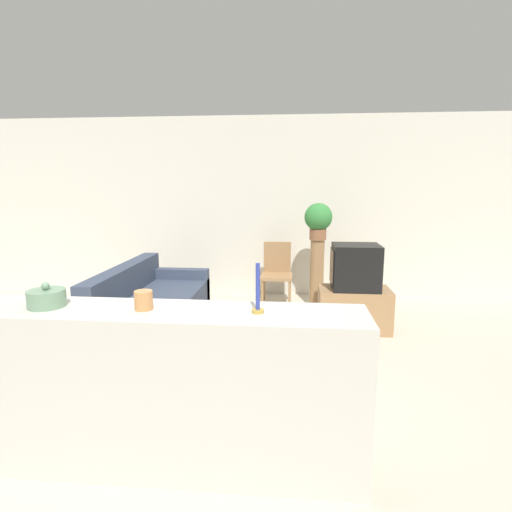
% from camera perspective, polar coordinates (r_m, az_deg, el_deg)
% --- Properties ---
extents(ground_plane, '(14.00, 14.00, 0.00)m').
position_cam_1_polar(ground_plane, '(3.27, -9.44, -21.26)').
color(ground_plane, beige).
extents(wall_back, '(9.00, 0.06, 2.70)m').
position_cam_1_polar(wall_back, '(6.18, -1.74, 6.98)').
color(wall_back, beige).
rests_on(wall_back, ground_plane).
extents(couch, '(0.91, 1.90, 0.76)m').
position_cam_1_polar(couch, '(4.89, -14.76, -7.16)').
color(couch, '#384256').
rests_on(couch, ground_plane).
extents(tv_stand, '(0.82, 0.47, 0.50)m').
position_cam_1_polar(tv_stand, '(4.88, 13.80, -7.38)').
color(tv_stand, '#9E754C').
rests_on(tv_stand, ground_plane).
extents(television, '(0.54, 0.45, 0.52)m').
position_cam_1_polar(television, '(4.75, 13.98, -1.52)').
color(television, black).
rests_on(television, tv_stand).
extents(wooden_chair, '(0.44, 0.44, 0.87)m').
position_cam_1_polar(wooden_chair, '(5.76, 2.99, -2.06)').
color(wooden_chair, '#9E754C').
rests_on(wooden_chair, ground_plane).
extents(plant_stand, '(0.19, 0.19, 0.95)m').
position_cam_1_polar(plant_stand, '(5.62, 8.68, -2.48)').
color(plant_stand, '#9E754C').
rests_on(plant_stand, ground_plane).
extents(potted_plant, '(0.38, 0.38, 0.50)m').
position_cam_1_polar(potted_plant, '(5.51, 8.89, 5.21)').
color(potted_plant, '#8E5B3D').
rests_on(potted_plant, plant_stand).
extents(foreground_counter, '(2.38, 0.44, 0.99)m').
position_cam_1_polar(foreground_counter, '(2.57, -13.00, -18.04)').
color(foreground_counter, beige).
rests_on(foreground_counter, ground_plane).
extents(decorative_bowl, '(0.21, 0.21, 0.15)m').
position_cam_1_polar(decorative_bowl, '(2.66, -27.73, -5.33)').
color(decorative_bowl, gray).
rests_on(decorative_bowl, foreground_counter).
extents(candle_jar, '(0.11, 0.11, 0.11)m').
position_cam_1_polar(candle_jar, '(2.40, -15.77, -6.09)').
color(candle_jar, '#C6844C').
rests_on(candle_jar, foreground_counter).
extents(candlestick, '(0.07, 0.07, 0.28)m').
position_cam_1_polar(candlestick, '(2.24, 0.25, -5.75)').
color(candlestick, '#B7933D').
rests_on(candlestick, foreground_counter).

